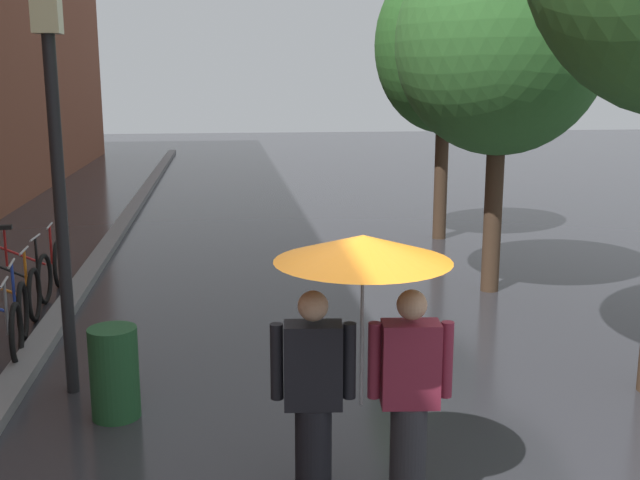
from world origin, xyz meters
TOP-DOWN VIEW (x-y plane):
  - kerb_strip at (-3.20, 10.00)m, footprint 0.30×36.00m
  - street_tree_1 at (2.76, 5.51)m, footprint 2.91×2.91m
  - street_tree_2 at (3.07, 9.26)m, footprint 2.62×2.62m
  - parked_bicycle_4 at (-4.06, 5.68)m, footprint 1.10×0.74m
  - parked_bicycle_5 at (-4.05, 6.50)m, footprint 1.12×0.77m
  - couple_under_umbrella at (-0.15, 0.05)m, footprint 1.26×1.21m
  - street_lamp_post at (-2.60, 2.49)m, footprint 0.24×0.24m
  - litter_bin at (-2.10, 1.84)m, footprint 0.44×0.44m

SIDE VIEW (x-z plane):
  - kerb_strip at x=-3.20m, z-range 0.00..0.12m
  - parked_bicycle_4 at x=-4.06m, z-range -0.10..0.86m
  - parked_bicycle_5 at x=-4.05m, z-range -0.10..0.86m
  - litter_bin at x=-2.10m, z-range 0.00..0.85m
  - couple_under_umbrella at x=-0.15m, z-range 0.38..2.40m
  - street_lamp_post at x=-2.60m, z-range 0.35..4.10m
  - street_tree_1 at x=2.76m, z-range 0.98..6.05m
  - street_tree_2 at x=3.07m, z-range 1.00..6.28m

